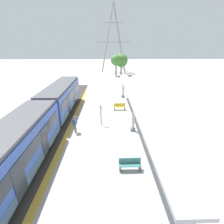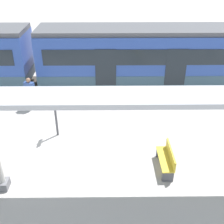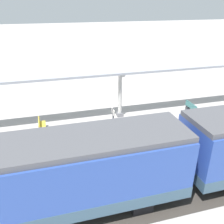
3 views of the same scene
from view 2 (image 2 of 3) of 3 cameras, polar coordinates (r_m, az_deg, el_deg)
name	(u,v)px [view 2 (image 2 of 3)]	position (r m, az deg, el deg)	size (l,w,h in m)	color
ground_plane	(26,136)	(13.08, -16.93, -4.68)	(176.00, 176.00, 0.00)	#AEA7A3
tactile_edge_strip	(41,101)	(15.78, -14.07, 2.12)	(0.49, 29.17, 0.01)	gold
trackbed	(47,87)	(17.39, -12.85, 4.98)	(3.20, 41.17, 0.01)	#38332D
train_far_carriage	(139,57)	(16.39, 5.37, 10.94)	(2.65, 11.15, 3.48)	#2D4BA2
bench_near_end	(167,159)	(10.79, 10.96, -9.21)	(1.50, 0.45, 0.86)	gold
platform_info_sign	(55,109)	(12.14, -11.38, 0.65)	(0.56, 0.10, 2.20)	#4C4C51
passenger_waiting_near_edge	(30,90)	(14.73, -16.17, 4.31)	(0.35, 0.53, 1.69)	#516047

